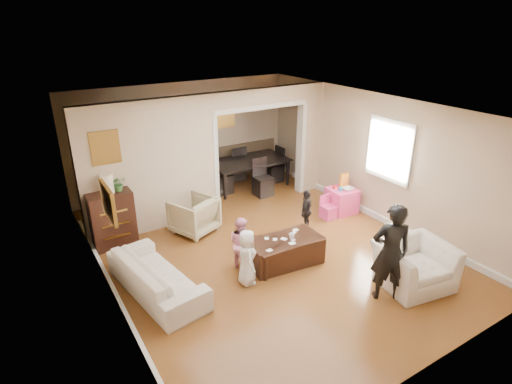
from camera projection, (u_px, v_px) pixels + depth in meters
floor at (262, 247)px, 7.76m from camera, size 7.00×7.00×0.00m
partition_left at (152, 167)px, 7.99m from camera, size 2.75×0.18×2.60m
partition_right at (309, 139)px, 9.86m from camera, size 0.55×0.18×2.60m
partition_header at (260, 96)px, 8.75m from camera, size 2.22×0.18×0.35m
window_pane at (390, 150)px, 8.16m from camera, size 0.03×0.95×1.10m
framed_art_partition at (105, 148)px, 7.30m from camera, size 0.45×0.03×0.55m
framed_art_sofa_wall at (108, 203)px, 5.27m from camera, size 0.03×0.55×0.40m
framed_art_alcove at (225, 116)px, 10.32m from camera, size 0.45×0.03×0.55m
sofa at (156, 275)px, 6.41m from camera, size 1.07×2.07×0.58m
armchair_back at (194, 215)px, 8.19m from camera, size 1.01×1.03×0.72m
armchair_front at (414, 265)px, 6.55m from camera, size 1.23×1.12×0.70m
dresser at (112, 220)px, 7.63m from camera, size 0.77×0.44×1.06m
table_lamp at (107, 184)px, 7.35m from camera, size 0.22×0.22×0.36m
potted_plant at (119, 184)px, 7.47m from camera, size 0.25×0.22×0.28m
coffee_table at (285, 251)px, 7.18m from camera, size 1.32×0.77×0.47m
coffee_cup at (292, 236)px, 7.07m from camera, size 0.12×0.12×0.10m
play_table at (341, 200)px, 9.07m from camera, size 0.59×0.59×0.54m
cereal_box at (344, 180)px, 9.04m from camera, size 0.20×0.08×0.30m
cyan_cup at (341, 189)px, 8.86m from camera, size 0.08×0.08×0.08m
toy_block at (335, 187)px, 8.99m from camera, size 0.09×0.08×0.05m
play_bowl at (348, 189)px, 8.88m from camera, size 0.25×0.25×0.06m
dining_table at (249, 174)px, 10.39m from camera, size 2.00×1.15×0.69m
adult_person at (390, 253)px, 6.08m from camera, size 0.68×0.61×1.57m
child_kneel_a at (247, 257)px, 6.56m from camera, size 0.41×0.52×0.94m
child_kneel_b at (241, 243)px, 6.98m from camera, size 0.45×0.52×0.93m
child_toddler at (306, 211)px, 8.19m from camera, size 0.55×0.47×0.88m
craft_papers at (284, 239)px, 7.07m from camera, size 0.89×0.47×0.00m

